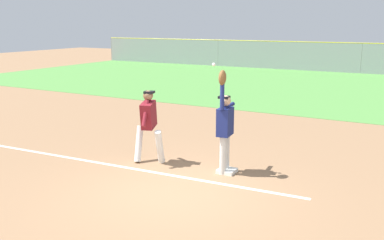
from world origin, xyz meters
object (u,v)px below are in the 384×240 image
(fielder, at_px, (225,123))
(parked_car_red, at_px, (294,56))
(parked_car_tan, at_px, (235,54))
(parked_car_blue, at_px, (356,58))
(baseball, at_px, (214,64))
(first_base, at_px, (227,171))
(runner, at_px, (149,121))

(fielder, bearing_deg, parked_car_red, -83.21)
(parked_car_tan, xyz_separation_m, parked_car_blue, (9.64, -0.05, 0.00))
(parked_car_blue, bearing_deg, baseball, -91.53)
(fielder, bearing_deg, baseball, 11.56)
(baseball, bearing_deg, parked_car_tan, 112.54)
(baseball, bearing_deg, fielder, 17.63)
(first_base, bearing_deg, parked_car_tan, 113.19)
(baseball, relative_size, parked_car_red, 0.02)
(first_base, relative_size, parked_car_red, 0.08)
(first_base, relative_size, runner, 0.22)
(runner, distance_m, parked_car_tan, 27.26)
(parked_car_tan, relative_size, parked_car_red, 0.98)
(fielder, height_order, parked_car_red, fielder)
(parked_car_red, height_order, parked_car_blue, same)
(baseball, bearing_deg, first_base, 24.43)
(first_base, height_order, parked_car_red, parked_car_red)
(first_base, xyz_separation_m, parked_car_blue, (-1.27, 25.42, 0.63))
(runner, distance_m, baseball, 2.11)
(runner, bearing_deg, baseball, -12.36)
(first_base, distance_m, parked_car_tan, 27.71)
(parked_car_blue, bearing_deg, runner, -95.10)
(first_base, height_order, fielder, fielder)
(runner, relative_size, baseball, 23.24)
(baseball, height_order, parked_car_red, baseball)
(first_base, bearing_deg, runner, -172.30)
(first_base, distance_m, fielder, 1.08)
(baseball, distance_m, parked_car_blue, 25.62)
(runner, xyz_separation_m, parked_car_red, (-3.97, 25.60, -0.32))
(fielder, bearing_deg, first_base, -137.23)
(parked_car_tan, bearing_deg, fielder, -65.64)
(fielder, xyz_separation_m, runner, (-1.83, -0.20, -0.12))
(first_base, distance_m, baseball, 2.35)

